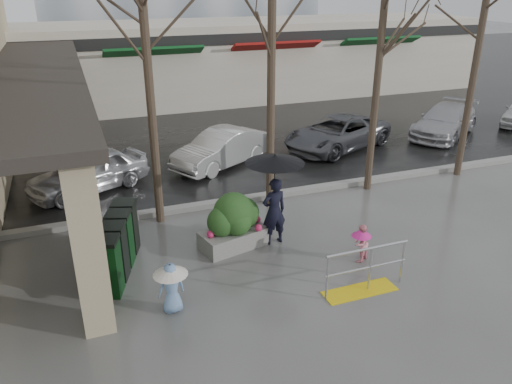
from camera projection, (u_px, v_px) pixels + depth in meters
ground at (280, 274)px, 11.10m from camera, size 120.00×120.00×0.00m
street_asphalt at (137, 88)px, 30.03m from camera, size 120.00×36.00×0.01m
curb at (226, 202)px, 14.51m from camera, size 120.00×0.30×0.15m
canopy_slab at (32, 66)px, 15.01m from camera, size 2.80×18.00×0.25m
pillar_front at (89, 246)px, 8.72m from camera, size 0.55×0.55×3.50m
pillar_back at (75, 142)px, 14.31m from camera, size 0.55×0.55×3.50m
storefront_row at (183, 62)px, 26.42m from camera, size 34.00×6.74×4.00m
handrail at (364, 275)px, 10.35m from camera, size 1.90×0.50×1.03m
tree_west at (144, 24)px, 11.55m from camera, size 3.20×3.20×6.80m
tree_midwest at (272, 14)px, 12.53m from camera, size 3.20×3.20×7.00m
tree_mideast at (382, 26)px, 13.74m from camera, size 3.20×3.20×6.50m
tree_east at (486, 4)px, 14.67m from camera, size 3.20×3.20×7.20m
woman at (274, 188)px, 11.86m from camera, size 1.42×1.42×2.33m
child_pink at (361, 241)px, 11.43m from camera, size 0.56×0.53×0.91m
child_blue at (171, 282)px, 9.62m from camera, size 0.68×0.68×1.06m
planter at (234, 221)px, 12.00m from camera, size 1.77×1.18×1.42m
news_boxes at (118, 245)px, 10.99m from camera, size 1.23×2.36×1.29m
car_a at (88, 171)px, 15.26m from camera, size 3.98×2.94×1.26m
car_b at (221, 148)px, 17.32m from camera, size 3.98×3.06×1.26m
car_c at (337, 133)px, 19.09m from camera, size 4.98×3.59×1.26m
car_d at (445, 121)px, 20.70m from camera, size 4.61×3.83×1.26m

